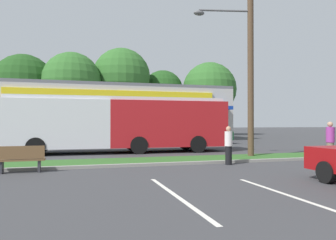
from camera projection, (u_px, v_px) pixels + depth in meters
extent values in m
cube|color=#2D5B23|center=(216.00, 159.00, 15.28)|extent=(56.00, 2.20, 0.12)
cube|color=gray|center=(227.00, 162.00, 14.11)|extent=(56.00, 0.24, 0.12)
cube|color=silver|center=(176.00, 196.00, 7.72)|extent=(0.12, 4.80, 0.01)
cube|color=silver|center=(292.00, 196.00, 7.67)|extent=(0.12, 4.80, 0.01)
cube|color=#BCB7AD|center=(110.00, 115.00, 34.91)|extent=(24.10, 10.20, 5.27)
cube|color=black|center=(116.00, 125.00, 29.96)|extent=(20.24, 0.08, 2.74)
cube|color=#14389E|center=(117.00, 106.00, 29.35)|extent=(22.65, 1.40, 0.35)
cube|color=yellow|center=(116.00, 95.00, 29.95)|extent=(19.28, 0.16, 0.95)
cube|color=slate|center=(110.00, 89.00, 34.94)|extent=(24.10, 10.20, 0.30)
cylinder|color=#473323|center=(24.00, 122.00, 41.05)|extent=(0.44, 0.44, 3.78)
sphere|color=#1E4719|center=(24.00, 85.00, 41.09)|extent=(7.68, 7.68, 7.68)
cylinder|color=#473323|center=(72.00, 120.00, 40.85)|extent=(0.44, 0.44, 4.26)
sphere|color=#2D6026|center=(72.00, 81.00, 40.90)|extent=(7.38, 7.38, 7.38)
cylinder|color=#473323|center=(121.00, 117.00, 44.31)|extent=(0.44, 0.44, 5.16)
sphere|color=#2D6026|center=(122.00, 77.00, 44.36)|extent=(7.84, 7.84, 7.84)
cylinder|color=#473323|center=(163.00, 121.00, 48.10)|extent=(0.44, 0.44, 4.26)
sphere|color=#1E4719|center=(163.00, 91.00, 48.14)|extent=(6.12, 6.12, 6.12)
cylinder|color=#473323|center=(210.00, 122.00, 47.48)|extent=(0.44, 0.44, 3.82)
sphere|color=#2D6026|center=(210.00, 89.00, 47.53)|extent=(7.84, 7.84, 7.84)
cylinder|color=#4C3826|center=(251.00, 56.00, 16.16)|extent=(0.30, 0.30, 10.20)
cylinder|color=#59595B|center=(225.00, 11.00, 16.10)|extent=(2.56, 0.66, 0.10)
ellipsoid|color=#59595B|center=(199.00, 13.00, 16.01)|extent=(0.56, 0.32, 0.24)
cube|color=#AD191E|center=(167.00, 124.00, 19.84)|extent=(7.09, 2.75, 2.70)
cube|color=silver|center=(57.00, 124.00, 18.23)|extent=(5.82, 2.71, 2.70)
cube|color=silver|center=(120.00, 99.00, 19.13)|extent=(12.32, 2.64, 0.20)
cube|color=black|center=(117.00, 116.00, 20.39)|extent=(11.75, 0.39, 1.19)
cube|color=black|center=(0.00, 118.00, 17.50)|extent=(0.12, 2.17, 1.51)
cylinder|color=black|center=(36.00, 147.00, 16.84)|extent=(1.01, 0.33, 1.00)
cylinder|color=black|center=(41.00, 144.00, 19.11)|extent=(1.01, 0.33, 1.00)
cylinder|color=black|center=(139.00, 145.00, 18.21)|extent=(1.01, 0.33, 1.00)
cylinder|color=black|center=(133.00, 143.00, 20.48)|extent=(1.01, 0.33, 1.00)
cylinder|color=black|center=(198.00, 144.00, 19.10)|extent=(1.01, 0.33, 1.00)
cylinder|color=black|center=(186.00, 142.00, 21.37)|extent=(1.01, 0.33, 1.00)
cube|color=brown|center=(21.00, 160.00, 11.35)|extent=(1.60, 0.45, 0.06)
cube|color=brown|center=(20.00, 152.00, 11.16)|extent=(1.60, 0.06, 0.44)
cube|color=#333338|center=(39.00, 166.00, 11.52)|extent=(0.08, 0.36, 0.45)
cube|color=#333338|center=(2.00, 167.00, 11.18)|extent=(0.08, 0.36, 0.45)
cylinder|color=black|center=(7.00, 142.00, 24.16)|extent=(0.64, 0.22, 0.64)
cylinder|color=black|center=(2.00, 144.00, 22.57)|extent=(0.64, 0.22, 0.64)
cylinder|color=black|center=(326.00, 172.00, 9.35)|extent=(0.22, 0.64, 0.64)
cube|color=#0C3F1E|center=(203.00, 136.00, 27.14)|extent=(4.62, 1.89, 0.74)
cube|color=black|center=(206.00, 129.00, 27.21)|extent=(2.08, 1.66, 0.44)
cylinder|color=black|center=(191.00, 141.00, 25.87)|extent=(0.64, 0.22, 0.64)
cylinder|color=black|center=(184.00, 140.00, 27.60)|extent=(0.64, 0.22, 0.64)
cylinder|color=black|center=(224.00, 140.00, 26.68)|extent=(0.64, 0.22, 0.64)
cylinder|color=black|center=(215.00, 139.00, 28.40)|extent=(0.64, 0.22, 0.64)
cylinder|color=#726651|center=(330.00, 152.00, 14.63)|extent=(0.31, 0.31, 0.88)
cylinder|color=#99338C|center=(330.00, 135.00, 14.64)|extent=(0.36, 0.36, 0.69)
sphere|color=tan|center=(330.00, 124.00, 14.64)|extent=(0.24, 0.24, 0.24)
cylinder|color=black|center=(229.00, 155.00, 13.55)|extent=(0.28, 0.28, 0.78)
cylinder|color=silver|center=(229.00, 139.00, 13.55)|extent=(0.32, 0.32, 0.62)
sphere|color=tan|center=(229.00, 129.00, 13.56)|extent=(0.21, 0.21, 0.21)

